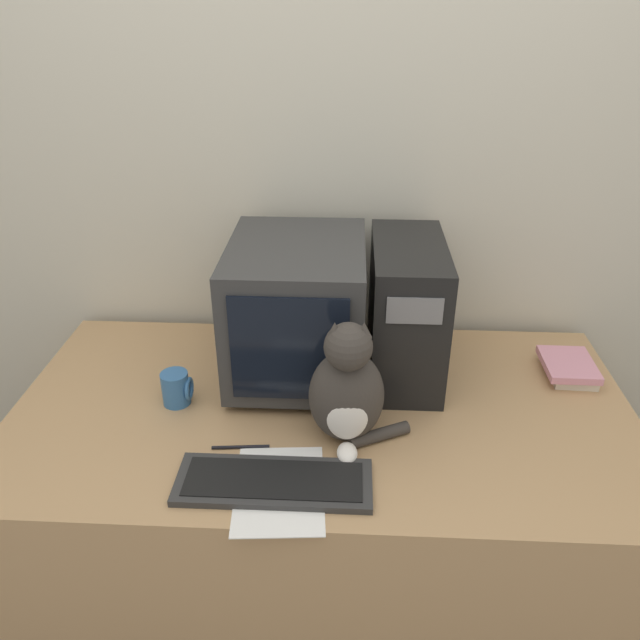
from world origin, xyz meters
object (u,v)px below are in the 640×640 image
Objects in this scene: computer_tower at (406,310)px; book_stack at (569,368)px; mug at (177,388)px; pen at (241,447)px; crt_monitor at (297,309)px; keyboard at (274,482)px; cat at (347,391)px.

computer_tower reaches higher than book_stack.
pen is at bearing -41.90° from mug.
keyboard is (-0.02, -0.50, -0.20)m from crt_monitor.
crt_monitor is 0.32m from computer_tower.
cat is at bearing -15.80° from mug.
computer_tower reaches higher than keyboard.
crt_monitor reaches higher than keyboard.
pen is at bearing 128.27° from keyboard.
book_stack is 1.27× the size of pen.
cat is 0.76m from book_stack.
keyboard is 0.16m from pen.
computer_tower is 0.39m from cat.
cat reaches higher than keyboard.
crt_monitor is 0.85m from book_stack.
keyboard is 3.15× the size of pen.
crt_monitor is at bearing 88.12° from keyboard.
mug is (-0.65, -0.21, -0.16)m from computer_tower.
keyboard is 4.74× the size of mug.
book_stack is at bearing 22.44° from pen.
cat is (-0.17, -0.35, -0.05)m from computer_tower.
mug is at bearing 134.50° from keyboard.
crt_monitor is 0.41m from mug.
crt_monitor is 0.54m from keyboard.
book_stack reaches higher than pen.
computer_tower is 0.66m from keyboard.
crt_monitor reaches higher than cat.
computer_tower is 2.95× the size of pen.
cat is at bearing -115.66° from computer_tower.
crt_monitor is at bearing 111.95° from cat.
mug is at bearing 160.73° from cat.
keyboard is 1.30× the size of cat.
crt_monitor reaches higher than computer_tower.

